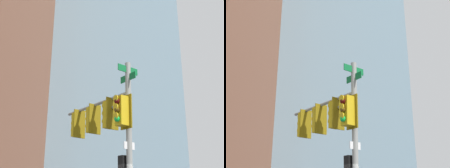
# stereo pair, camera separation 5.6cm
# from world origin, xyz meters

# --- Properties ---
(signal_pole_assembly) EXTENTS (3.35, 3.02, 6.02)m
(signal_pole_assembly) POSITION_xyz_m (-0.48, -0.60, 4.00)
(signal_pole_assembly) COLOR gray
(signal_pole_assembly) RESTS_ON ground_plane
(building_brick_midblock) EXTENTS (21.41, 17.65, 32.88)m
(building_brick_midblock) POSITION_xyz_m (-49.24, -7.98, 16.44)
(building_brick_midblock) COLOR brown
(building_brick_midblock) RESTS_ON ground_plane
(building_brick_farside) EXTENTS (23.08, 17.23, 38.72)m
(building_brick_farside) POSITION_xyz_m (-62.50, -0.52, 19.36)
(building_brick_farside) COLOR #4C3328
(building_brick_farside) RESTS_ON ground_plane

